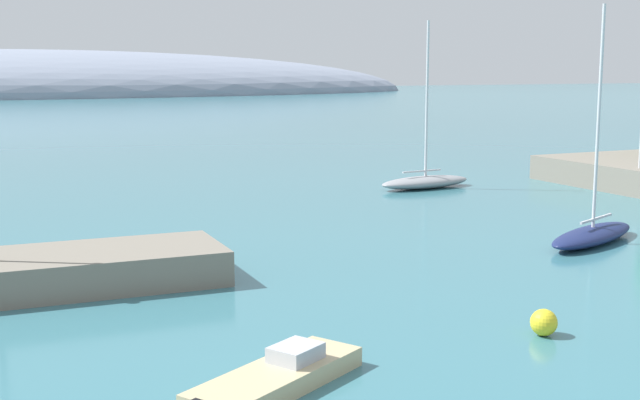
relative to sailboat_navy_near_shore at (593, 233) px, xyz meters
The scene contains 6 objects.
distant_ridge 224.57m from the sailboat_navy_near_shore, 91.31° to the left, with size 244.49×82.65×25.25m, color gray.
sailboat_navy_near_shore is the anchor object (origin of this frame).
sailboat_white_mid_mooring 16.30m from the sailboat_navy_near_shore, 38.08° to the left, with size 2.90×5.92×8.69m.
sailboat_grey_outer_mooring 18.16m from the sailboat_navy_near_shore, 82.53° to the left, with size 6.90×2.82×10.74m.
motorboat_sand_foreground 21.84m from the sailboat_navy_near_shore, 152.23° to the right, with size 5.45×4.02×0.90m.
mooring_buoy_yellow 14.35m from the sailboat_navy_near_shore, 137.90° to the right, with size 0.80×0.80×0.80m, color yellow.
Camera 1 is at (-18.12, -3.91, 7.86)m, focal length 47.43 mm.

